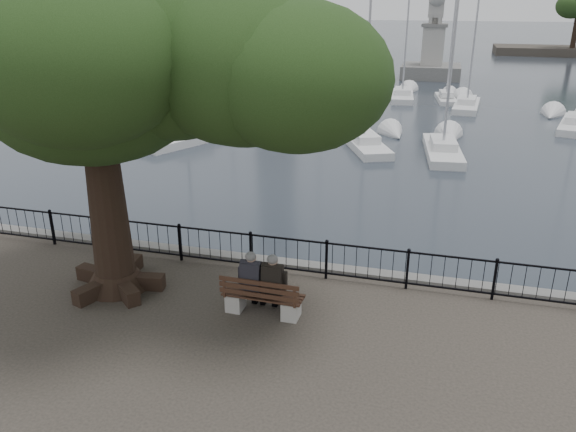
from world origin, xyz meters
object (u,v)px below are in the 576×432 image
(bench, at_px, (262,301))
(person_right, at_px, (275,286))
(person_left, at_px, (254,283))
(tree, at_px, (125,49))
(lion_monument, at_px, (432,56))

(bench, distance_m, person_right, 0.46)
(person_left, bearing_deg, tree, 174.36)
(person_right, relative_size, tree, 0.15)
(tree, relative_size, lion_monument, 1.23)
(tree, bearing_deg, person_right, -5.00)
(person_right, distance_m, lion_monument, 49.44)
(bench, relative_size, tree, 0.17)
(bench, distance_m, tree, 6.13)
(bench, xyz_separation_m, lion_monument, (2.03, 49.50, 0.79))
(bench, xyz_separation_m, person_left, (-0.23, 0.11, 0.37))
(tree, bearing_deg, person_left, -5.64)
(person_right, bearing_deg, tree, 175.00)
(person_left, bearing_deg, person_right, -1.35)
(bench, height_order, tree, tree)
(person_left, relative_size, tree, 0.15)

